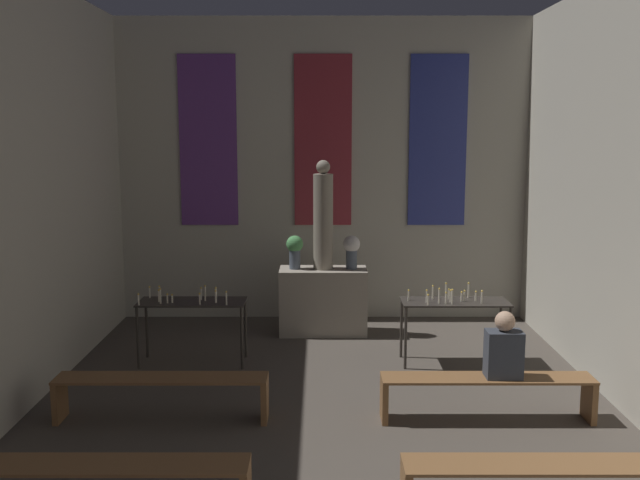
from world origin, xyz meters
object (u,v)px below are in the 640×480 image
at_px(pew_back_left, 158,388).
at_px(pew_back_right, 484,388).
at_px(flower_vase_right, 348,249).
at_px(candle_rack_right, 451,308).
at_px(altar, 320,301).
at_px(statue, 320,218).
at_px(flower_vase_left, 291,249).
at_px(pew_second_left, 104,479).
at_px(candle_rack_left, 188,308).
at_px(pew_second_right, 541,477).
at_px(person_seated, 500,348).

height_order(pew_back_left, pew_back_right, same).
distance_m(flower_vase_right, candle_rack_right, 1.90).
distance_m(altar, pew_back_left, 3.55).
distance_m(statue, flower_vase_left, 0.60).
bearing_deg(pew_back_right, pew_second_left, -150.39).
relative_size(altar, flower_vase_left, 2.59).
relative_size(candle_rack_left, pew_second_right, 0.62).
xyz_separation_m(altar, pew_back_right, (1.65, -3.14, -0.14)).
height_order(statue, pew_back_right, statue).
bearing_deg(altar, candle_rack_right, -39.28).
xyz_separation_m(altar, person_seated, (1.81, -3.14, 0.28)).
bearing_deg(statue, person_seated, -60.05).
bearing_deg(flower_vase_right, pew_back_left, -123.30).
bearing_deg(flower_vase_right, pew_second_left, -112.33).
distance_m(altar, statue, 1.21).
height_order(statue, candle_rack_left, statue).
height_order(statue, flower_vase_right, statue).
relative_size(flower_vase_right, pew_second_right, 0.22).
distance_m(pew_second_right, pew_back_right, 1.88).
xyz_separation_m(candle_rack_left, person_seated, (3.46, -1.79, 0.04)).
bearing_deg(flower_vase_left, statue, 0.00).
relative_size(statue, pew_back_left, 0.72).
xyz_separation_m(candle_rack_right, pew_second_left, (-3.30, -3.67, -0.38)).
distance_m(flower_vase_left, candle_rack_left, 1.91).
relative_size(altar, candle_rack_left, 0.94).
distance_m(altar, pew_back_right, 3.55).
distance_m(candle_rack_right, pew_second_right, 3.69).
bearing_deg(pew_second_right, pew_back_right, 90.00).
height_order(pew_back_left, person_seated, person_seated).
xyz_separation_m(pew_second_right, pew_back_left, (-3.31, 1.88, 0.00)).
relative_size(flower_vase_right, pew_second_left, 0.22).
height_order(candle_rack_left, pew_second_right, candle_rack_left).
bearing_deg(pew_second_right, pew_back_left, 150.39).
xyz_separation_m(altar, flower_vase_left, (-0.41, 0.00, 0.76)).
distance_m(flower_vase_right, pew_back_left, 3.86).
bearing_deg(person_seated, statue, 119.95).
bearing_deg(pew_back_left, person_seated, 0.00).
relative_size(pew_back_left, pew_back_right, 1.00).
bearing_deg(flower_vase_right, pew_back_right, -68.33).
height_order(altar, pew_back_left, altar).
bearing_deg(flower_vase_left, pew_second_left, -103.95).
distance_m(pew_back_left, pew_back_right, 3.31).
bearing_deg(statue, pew_second_right, -71.76).
distance_m(flower_vase_left, flower_vase_right, 0.81).
relative_size(flower_vase_right, candle_rack_right, 0.36).
distance_m(pew_second_left, pew_second_right, 3.31).
distance_m(flower_vase_right, pew_second_left, 5.50).
distance_m(pew_back_left, person_seated, 3.49).
xyz_separation_m(altar, pew_back_left, (-1.65, -3.14, -0.14)).
bearing_deg(pew_back_right, pew_second_right, -90.00).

